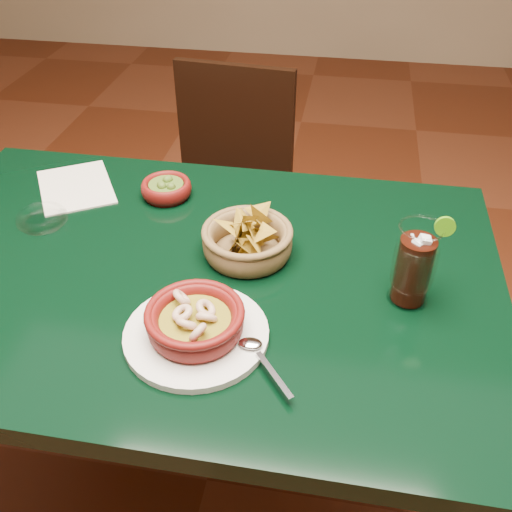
% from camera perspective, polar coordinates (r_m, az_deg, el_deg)
% --- Properties ---
extents(ground, '(7.00, 7.00, 0.00)m').
position_cam_1_polar(ground, '(1.68, -4.94, -21.43)').
color(ground, '#471C0C').
rests_on(ground, ground).
extents(dining_table, '(1.20, 0.80, 0.75)m').
position_cam_1_polar(dining_table, '(1.17, -6.63, -4.84)').
color(dining_table, black).
rests_on(dining_table, ground).
extents(dining_chair, '(0.43, 0.43, 0.86)m').
position_cam_1_polar(dining_chair, '(1.84, -3.02, 6.04)').
color(dining_chair, black).
rests_on(dining_chair, ground).
extents(shrimp_plate, '(0.30, 0.24, 0.07)m').
position_cam_1_polar(shrimp_plate, '(0.94, -6.05, -6.79)').
color(shrimp_plate, silver).
rests_on(shrimp_plate, dining_table).
extents(chip_basket, '(0.21, 0.21, 0.13)m').
position_cam_1_polar(chip_basket, '(1.11, -0.87, 1.55)').
color(chip_basket, brown).
rests_on(chip_basket, dining_table).
extents(guacamole_ramekin, '(0.13, 0.13, 0.04)m').
position_cam_1_polar(guacamole_ramekin, '(1.31, -8.96, 6.72)').
color(guacamole_ramekin, '#520C0A').
rests_on(guacamole_ramekin, dining_table).
extents(cola_drink, '(0.16, 0.16, 0.18)m').
position_cam_1_polar(cola_drink, '(1.01, 15.54, -0.87)').
color(cola_drink, white).
rests_on(cola_drink, dining_table).
extents(glass_ashtray, '(0.11, 0.11, 0.03)m').
position_cam_1_polar(glass_ashtray, '(1.29, -20.62, 3.54)').
color(glass_ashtray, white).
rests_on(glass_ashtray, dining_table).
extents(paper_menu, '(0.24, 0.26, 0.00)m').
position_cam_1_polar(paper_menu, '(1.40, -17.57, 6.61)').
color(paper_menu, beige).
rests_on(paper_menu, dining_table).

